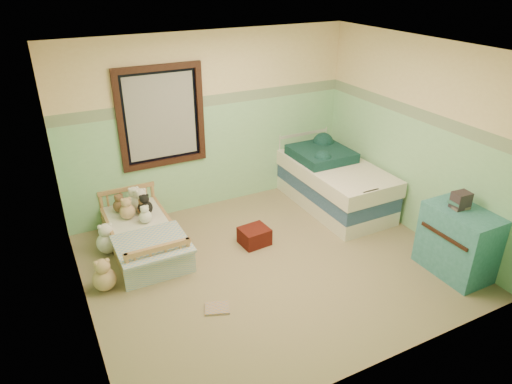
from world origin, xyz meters
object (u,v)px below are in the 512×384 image
plush_floor_tan (105,279)px  floor_book (217,308)px  plush_floor_cream (108,243)px  twin_bed_frame (333,198)px  dresser (458,242)px  toddler_bed_frame (144,241)px  red_pillow (254,236)px

plush_floor_tan → floor_book: size_ratio=1.01×
plush_floor_tan → floor_book: 1.32m
plush_floor_cream → plush_floor_tan: 0.76m
twin_bed_frame → plush_floor_tan: bearing=-171.9°
twin_bed_frame → dresser: (0.29, -2.00, 0.29)m
twin_bed_frame → plush_floor_cream: bearing=175.6°
toddler_bed_frame → plush_floor_cream: 0.44m
plush_floor_cream → red_pillow: (1.72, -0.66, -0.03)m
plush_floor_tan → red_pillow: size_ratio=0.74×
dresser → red_pillow: size_ratio=2.27×
plush_floor_tan → twin_bed_frame: size_ratio=0.14×
toddler_bed_frame → dresser: dresser is taller
plush_floor_cream → plush_floor_tan: plush_floor_cream is taller
plush_floor_tan → floor_book: bearing=-42.0°
toddler_bed_frame → dresser: (3.11, -2.14, 0.31)m
plush_floor_tan → dresser: bearing=-22.2°
plush_floor_cream → dresser: bearing=-32.5°
plush_floor_cream → toddler_bed_frame: bearing=-14.4°
toddler_bed_frame → floor_book: size_ratio=5.89×
red_pillow → toddler_bed_frame: bearing=156.9°
plush_floor_tan → twin_bed_frame: (3.43, 0.49, -0.02)m
plush_floor_cream → dresser: dresser is taller
red_pillow → floor_book: bearing=-134.1°
floor_book → dresser: bearing=7.7°
dresser → twin_bed_frame: bearing=98.2°
plush_floor_cream → red_pillow: bearing=-21.0°
toddler_bed_frame → plush_floor_cream: plush_floor_cream is taller
plush_floor_tan → dresser: (3.71, -1.52, 0.27)m
dresser → floor_book: dresser is taller
floor_book → plush_floor_tan: bearing=158.8°
plush_floor_cream → twin_bed_frame: plush_floor_cream is taller
plush_floor_tan → red_pillow: (1.90, 0.07, -0.02)m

